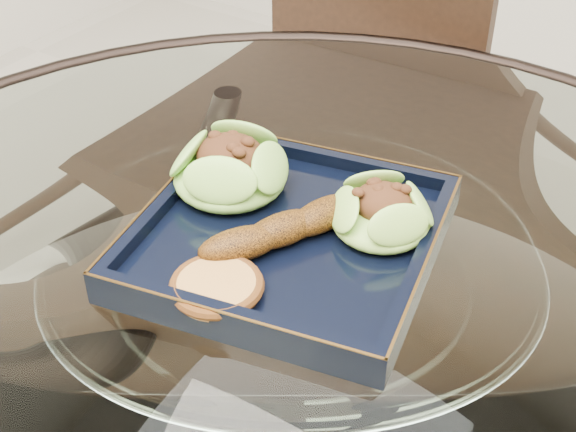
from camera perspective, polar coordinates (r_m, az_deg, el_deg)
The scene contains 7 objects.
dining_table at distance 0.84m, azimuth 0.21°, elevation -13.98°, with size 1.13×1.13×0.77m.
dining_chair at distance 1.31m, azimuth 3.56°, elevation 0.84°, with size 0.39×0.39×0.86m.
navy_plate at distance 0.76m, azimuth 0.00°, elevation -1.81°, with size 0.27×0.27×0.02m, color black.
lettuce_wrap_left at distance 0.80m, azimuth -4.18°, elevation 3.17°, with size 0.11×0.11×0.04m, color #5C9E2E.
lettuce_wrap_right at distance 0.75m, azimuth 6.66°, elevation 0.01°, with size 0.09×0.09×0.03m, color #5A992C.
roasted_plantain at distance 0.73m, azimuth -0.40°, elevation -0.95°, with size 0.16×0.03×0.03m, color #5D3309.
crumb_patty at distance 0.69m, azimuth -5.09°, elevation -5.08°, with size 0.07×0.07×0.01m, color #B98A3D.
Camera 1 is at (0.29, -0.44, 1.25)m, focal length 50.00 mm.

